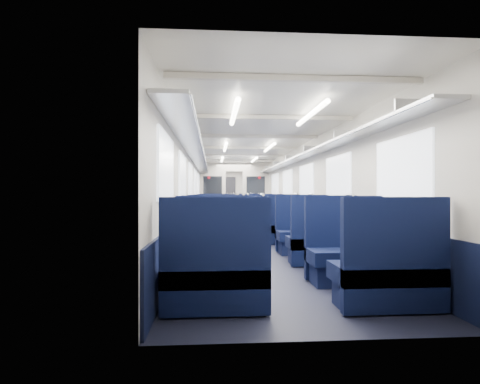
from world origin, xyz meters
The scene contains 37 objects.
floor centered at (0.00, 0.00, 0.00)m, with size 2.80×18.00×0.01m, color black.
ceiling centered at (0.00, 0.00, 2.35)m, with size 2.80×18.00×0.01m, color silver.
wall_left centered at (-1.40, 0.00, 1.18)m, with size 0.02×18.00×2.35m, color beige.
dado_left centered at (-1.39, 0.00, 0.35)m, with size 0.03×17.90×0.70m, color black.
wall_right centered at (1.40, 0.00, 1.18)m, with size 0.02×18.00×2.35m, color beige.
dado_right centered at (1.39, 0.00, 0.35)m, with size 0.03×17.90×0.70m, color black.
wall_far centered at (0.00, 9.00, 1.18)m, with size 2.80×0.02×2.35m, color beige.
luggage_rack_left centered at (-1.21, 0.00, 1.97)m, with size 0.36×17.40×0.18m.
luggage_rack_right centered at (1.21, 0.00, 1.97)m, with size 0.36×17.40×0.18m.
windows centered at (0.00, -0.46, 1.42)m, with size 2.78×15.60×0.75m.
ceiling_fittings centered at (0.00, -0.26, 2.29)m, with size 2.70×16.06×0.11m.
end_door centered at (0.00, 8.94, 1.00)m, with size 0.75×0.06×2.00m, color black.
bulkhead centered at (0.00, 3.48, 1.23)m, with size 2.80×0.10×2.35m.
seat_0 centered at (-0.83, -8.26, 0.35)m, with size 1.01×0.56×1.13m.
seat_1 centered at (0.83, -8.31, 0.35)m, with size 1.01×0.56×1.13m.
seat_2 centered at (-0.83, -7.07, 0.35)m, with size 1.01×0.56×1.13m.
seat_3 centered at (0.83, -7.20, 0.35)m, with size 1.01×0.56×1.13m.
seat_4 centered at (-0.83, -5.91, 0.35)m, with size 1.01×0.56×1.13m.
seat_5 centered at (0.83, -6.04, 0.35)m, with size 1.01×0.56×1.13m.
seat_6 centered at (-0.83, -4.73, 0.35)m, with size 1.01×0.56×1.13m.
seat_7 centered at (0.83, -4.89, 0.35)m, with size 1.01×0.56×1.13m.
seat_8 centered at (-0.83, -3.61, 0.35)m, with size 1.01×0.56×1.13m.
seat_9 centered at (0.83, -3.63, 0.35)m, with size 1.01×0.56×1.13m.
seat_10 centered at (-0.83, -2.57, 0.35)m, with size 1.01×0.56×1.13m.
seat_11 centered at (0.83, -2.52, 0.35)m, with size 1.01×0.56×1.13m.
seat_12 centered at (-0.83, -1.31, 0.35)m, with size 1.01×0.56×1.13m.
seat_13 centered at (0.83, -1.33, 0.35)m, with size 1.01×0.56×1.13m.
seat_14 centered at (-0.83, -0.25, 0.35)m, with size 1.01×0.56×1.13m.
seat_15 centered at (0.83, -0.32, 0.35)m, with size 1.01×0.56×1.13m.
seat_16 centered at (-0.83, 0.81, 0.35)m, with size 1.01×0.56×1.13m.
seat_17 centered at (0.83, 0.83, 0.35)m, with size 1.01×0.56×1.13m.
seat_18 centered at (-0.83, 2.09, 0.35)m, with size 1.01×0.56×1.13m.
seat_19 centered at (0.83, 2.09, 0.35)m, with size 1.01×0.56×1.13m.
seat_20 centered at (-0.83, 4.16, 0.35)m, with size 1.01×0.56×1.13m.
seat_21 centered at (0.83, 4.22, 0.35)m, with size 1.01×0.56×1.13m.
seat_22 centered at (-0.83, 5.19, 0.35)m, with size 1.01×0.56×1.13m.
seat_23 centered at (0.83, 5.38, 0.35)m, with size 1.01×0.56×1.13m.
Camera 1 is at (-0.85, -11.83, 1.13)m, focal length 28.24 mm.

